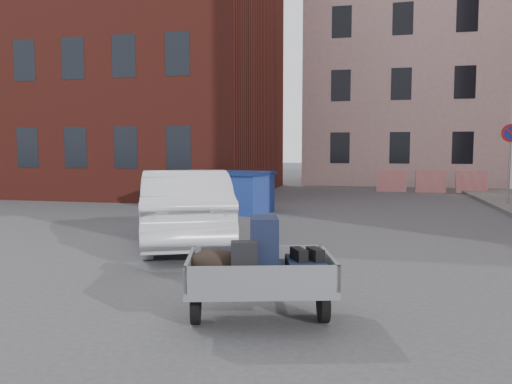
# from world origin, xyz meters

# --- Properties ---
(ground) EXTENTS (120.00, 120.00, 0.00)m
(ground) POSITION_xyz_m (0.00, 0.00, 0.00)
(ground) COLOR #38383A
(ground) RESTS_ON ground
(building_brick) EXTENTS (12.00, 10.00, 14.00)m
(building_brick) POSITION_xyz_m (-9.00, 13.00, 7.00)
(building_brick) COLOR #591E16
(building_brick) RESTS_ON ground
(building_pink) EXTENTS (16.00, 8.00, 14.00)m
(building_pink) POSITION_xyz_m (6.00, 22.00, 7.00)
(building_pink) COLOR #BB9590
(building_pink) RESTS_ON ground
(far_building) EXTENTS (6.00, 6.00, 8.00)m
(far_building) POSITION_xyz_m (-20.00, 22.00, 4.00)
(far_building) COLOR maroon
(far_building) RESTS_ON ground
(no_parking_sign) EXTENTS (0.60, 0.09, 2.65)m
(no_parking_sign) POSITION_xyz_m (6.00, 9.48, 2.01)
(no_parking_sign) COLOR gray
(no_parking_sign) RESTS_ON sidewalk
(barriers) EXTENTS (4.70, 0.18, 1.00)m
(barriers) POSITION_xyz_m (4.20, 15.00, 0.50)
(barriers) COLOR red
(barriers) RESTS_ON ground
(trailer) EXTENTS (1.83, 1.96, 1.20)m
(trailer) POSITION_xyz_m (0.27, -3.02, 0.61)
(trailer) COLOR black
(trailer) RESTS_ON ground
(dumpster) EXTENTS (3.32, 2.28, 1.27)m
(dumpster) POSITION_xyz_m (-2.98, 6.50, 0.64)
(dumpster) COLOR navy
(dumpster) RESTS_ON ground
(silver_car) EXTENTS (3.30, 4.90, 1.53)m
(silver_car) POSITION_xyz_m (-2.24, 1.28, 0.76)
(silver_car) COLOR #BABCC2
(silver_car) RESTS_ON ground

